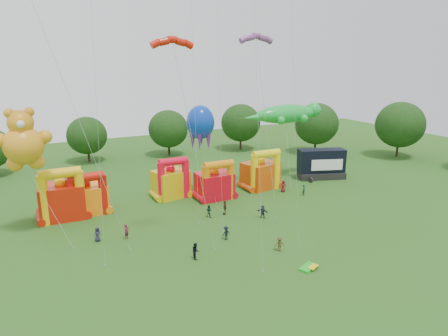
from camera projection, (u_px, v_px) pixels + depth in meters
name	position (u px, v px, depth m)	size (l,w,h in m)	color
ground	(295.00, 298.00, 34.20)	(160.00, 160.00, 0.00)	#2C5317
tree_ring	(283.00, 231.00, 32.57)	(122.26, 124.35, 12.07)	#352314
bouncy_castle_0	(62.00, 199.00, 50.75)	(5.72, 4.70, 6.97)	red
bouncy_castle_1	(87.00, 197.00, 52.50)	(5.38, 4.44, 5.87)	orange
bouncy_castle_2	(171.00, 182.00, 58.71)	(5.38, 4.63, 6.23)	gold
bouncy_castle_3	(215.00, 183.00, 58.21)	(5.00, 4.02, 5.93)	red
bouncy_castle_4	(261.00, 173.00, 62.88)	(6.01, 5.23, 6.42)	#D0490B
stage_trailer	(321.00, 164.00, 68.13)	(8.40, 5.41, 5.09)	black
teddy_bear_kite	(40.00, 182.00, 44.01)	(6.69, 8.65, 14.84)	orange
gecko_kite	(287.00, 132.00, 65.28)	(14.99, 7.89, 12.75)	green
octopus_kite	(202.00, 132.00, 57.54)	(4.08, 6.75, 13.55)	#0B36AD
parafoil_kites	(121.00, 128.00, 40.77)	(27.91, 9.86, 27.96)	red
diamond_kites	(207.00, 96.00, 42.58)	(21.57, 20.06, 37.77)	red
folded_kite_bundle	(309.00, 267.00, 38.98)	(2.23, 1.71, 0.31)	green
spectator_0	(97.00, 234.00, 44.65)	(0.83, 0.54, 1.69)	#25243C
spectator_1	(126.00, 232.00, 45.20)	(0.66, 0.43, 1.81)	maroon
spectator_2	(209.00, 211.00, 51.53)	(0.81, 0.63, 1.68)	#183D23
spectator_3	(226.00, 233.00, 45.12)	(1.03, 0.59, 1.59)	black
spectator_4	(225.00, 207.00, 52.40)	(1.14, 0.47, 1.94)	#47351C
spectator_5	(263.00, 212.00, 51.29)	(1.56, 0.50, 1.68)	#262A40
spectator_6	(283.00, 186.00, 61.31)	(0.91, 0.59, 1.86)	maroon
spectator_7	(304.00, 190.00, 59.79)	(0.61, 0.40, 1.66)	#183C26
spectator_8	(196.00, 251.00, 40.76)	(0.85, 0.66, 1.75)	black
spectator_9	(279.00, 244.00, 42.42)	(1.05, 0.60, 1.62)	#47361C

